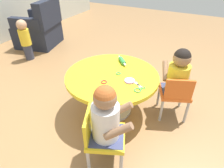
{
  "coord_description": "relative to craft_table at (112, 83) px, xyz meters",
  "views": [
    {
      "loc": [
        -1.49,
        -0.79,
        1.5
      ],
      "look_at": [
        0.0,
        0.0,
        0.36
      ],
      "focal_mm": 30.52,
      "sensor_mm": 36.0,
      "label": 1
    }
  ],
  "objects": [
    {
      "name": "armchair_dark",
      "position": [
        1.07,
        2.15,
        -0.07
      ],
      "size": [
        0.86,
        0.88,
        0.85
      ],
      "color": "#232838",
      "rests_on": "ground"
    },
    {
      "name": "cookie_cutter_1",
      "position": [
        0.04,
        -0.05,
        0.11
      ],
      "size": [
        0.05,
        0.05,
        0.01
      ],
      "primitive_type": "torus",
      "color": "#4CB259",
      "rests_on": "craft_table"
    },
    {
      "name": "playdough_blob_0",
      "position": [
        -0.04,
        -0.21,
        0.11
      ],
      "size": [
        0.1,
        0.1,
        0.02
      ],
      "primitive_type": "cylinder",
      "color": "#CC99E5",
      "rests_on": "craft_table"
    },
    {
      "name": "toddler_standing",
      "position": [
        0.5,
        1.88,
        -0.02
      ],
      "size": [
        0.17,
        0.17,
        0.67
      ],
      "color": "#33384C",
      "rests_on": "ground"
    },
    {
      "name": "craft_table",
      "position": [
        0.0,
        0.0,
        0.0
      ],
      "size": [
        0.97,
        0.97,
        0.48
      ],
      "color": "silver",
      "rests_on": "ground"
    },
    {
      "name": "child_chair_right",
      "position": [
        0.22,
        -0.63,
        -0.07
      ],
      "size": [
        0.39,
        0.39,
        0.54
      ],
      "color": "#B7B7BC",
      "rests_on": "ground"
    },
    {
      "name": "cookie_cutter_2",
      "position": [
        -0.14,
        -0.34,
        0.11
      ],
      "size": [
        0.07,
        0.07,
        0.01
      ],
      "primitive_type": "torus",
      "color": "#4CB259",
      "rests_on": "craft_table"
    },
    {
      "name": "seated_child_left",
      "position": [
        -0.61,
        -0.27,
        0.16
      ],
      "size": [
        0.38,
        0.42,
        0.51
      ],
      "color": "#3F4772",
      "rests_on": "ground"
    },
    {
      "name": "rolling_pin",
      "position": [
        0.28,
        0.02,
        0.13
      ],
      "size": [
        0.18,
        0.17,
        0.05
      ],
      "color": "green",
      "rests_on": "craft_table"
    },
    {
      "name": "child_chair_left",
      "position": [
        -0.62,
        -0.24,
        -0.07
      ],
      "size": [
        0.4,
        0.4,
        0.54
      ],
      "color": "#B7B7BC",
      "rests_on": "ground"
    },
    {
      "name": "ground_plane",
      "position": [
        0.0,
        0.0,
        -0.38
      ],
      "size": [
        10.0,
        10.0,
        0.0
      ],
      "primitive_type": "plane",
      "color": "#9E7247"
    },
    {
      "name": "cookie_cutter_0",
      "position": [
        -0.17,
        0.0,
        0.11
      ],
      "size": [
        0.06,
        0.06,
        0.01
      ],
      "primitive_type": "torus",
      "color": "red",
      "rests_on": "craft_table"
    },
    {
      "name": "craft_scissors",
      "position": [
        -0.08,
        -0.34,
        0.11
      ],
      "size": [
        0.12,
        0.14,
        0.01
      ],
      "color": "silver",
      "rests_on": "craft_table"
    },
    {
      "name": "seated_child_right",
      "position": [
        0.26,
        -0.61,
        0.16
      ],
      "size": [
        0.42,
        0.38,
        0.51
      ],
      "color": "#3F4772",
      "rests_on": "ground"
    }
  ]
}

